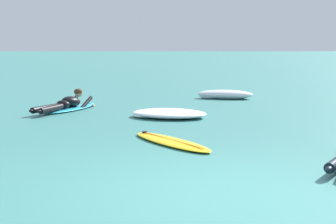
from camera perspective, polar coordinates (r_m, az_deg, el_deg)
The scene contains 5 objects.
ground_plane at distance 16.50m, azimuth 1.12°, elevation 1.36°, with size 120.00×120.00×0.00m, color #387A75.
surfer_far at distance 13.98m, azimuth -10.08°, elevation 0.71°, with size 1.39×2.50×0.54m.
drifting_surfboard at distance 9.46m, azimuth 0.28°, elevation -2.99°, with size 1.56×2.09×0.16m.
whitewater_front at distance 12.54m, azimuth 0.15°, elevation -0.16°, with size 1.95×1.61×0.19m.
whitewater_mid_right at distance 16.49m, azimuth 5.78°, elevation 1.75°, with size 1.71×0.97×0.26m.
Camera 1 is at (-0.50, -6.40, 1.75)m, focal length 60.64 mm.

